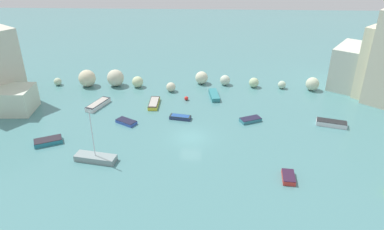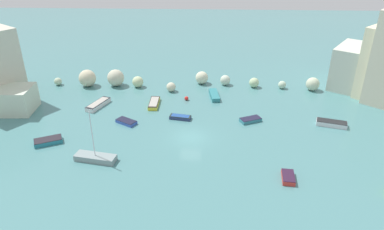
{
  "view_description": "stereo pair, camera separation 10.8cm",
  "coord_description": "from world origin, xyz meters",
  "px_view_note": "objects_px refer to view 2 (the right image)",
  "views": [
    {
      "loc": [
        1.67,
        -37.45,
        22.11
      ],
      "look_at": [
        0.0,
        3.94,
        1.0
      ],
      "focal_mm": 33.81,
      "sensor_mm": 36.0,
      "label": 1
    },
    {
      "loc": [
        1.77,
        -37.44,
        22.11
      ],
      "look_at": [
        0.0,
        3.94,
        1.0
      ],
      "focal_mm": 33.81,
      "sensor_mm": 36.0,
      "label": 2
    }
  ],
  "objects_px": {
    "moored_boat_6": "(180,117)",
    "moored_boat_9": "(126,122)",
    "moored_boat_2": "(154,103)",
    "moored_boat_3": "(214,95)",
    "moored_boat_0": "(95,157)",
    "moored_boat_5": "(288,177)",
    "channel_buoy": "(186,98)",
    "moored_boat_4": "(48,141)",
    "moored_boat_7": "(98,104)",
    "moored_boat_10": "(332,123)",
    "moored_boat_8": "(250,120)"
  },
  "relations": [
    {
      "from": "moored_boat_2",
      "to": "moored_boat_6",
      "type": "xyz_separation_m",
      "value": [
        4.04,
        -4.1,
        -0.04
      ]
    },
    {
      "from": "moored_boat_0",
      "to": "moored_boat_5",
      "type": "distance_m",
      "value": 20.28
    },
    {
      "from": "moored_boat_8",
      "to": "moored_boat_10",
      "type": "height_order",
      "value": "moored_boat_10"
    },
    {
      "from": "channel_buoy",
      "to": "moored_boat_0",
      "type": "bearing_deg",
      "value": -119.14
    },
    {
      "from": "moored_boat_5",
      "to": "moored_boat_6",
      "type": "height_order",
      "value": "moored_boat_5"
    },
    {
      "from": "moored_boat_9",
      "to": "moored_boat_6",
      "type": "bearing_deg",
      "value": 44.01
    },
    {
      "from": "moored_boat_4",
      "to": "moored_boat_9",
      "type": "distance_m",
      "value": 9.66
    },
    {
      "from": "moored_boat_2",
      "to": "moored_boat_10",
      "type": "distance_m",
      "value": 23.97
    },
    {
      "from": "channel_buoy",
      "to": "moored_boat_3",
      "type": "distance_m",
      "value": 4.28
    },
    {
      "from": "moored_boat_6",
      "to": "moored_boat_7",
      "type": "height_order",
      "value": "moored_boat_7"
    },
    {
      "from": "moored_boat_4",
      "to": "moored_boat_10",
      "type": "distance_m",
      "value": 34.82
    },
    {
      "from": "moored_boat_6",
      "to": "moored_boat_9",
      "type": "relative_size",
      "value": 1.0
    },
    {
      "from": "moored_boat_3",
      "to": "moored_boat_6",
      "type": "xyz_separation_m",
      "value": [
        -4.56,
        -7.2,
        -0.06
      ]
    },
    {
      "from": "moored_boat_0",
      "to": "moored_boat_2",
      "type": "bearing_deg",
      "value": -96.7
    },
    {
      "from": "moored_boat_10",
      "to": "moored_boat_0",
      "type": "bearing_deg",
      "value": 33.96
    },
    {
      "from": "moored_boat_2",
      "to": "moored_boat_3",
      "type": "bearing_deg",
      "value": 109.52
    },
    {
      "from": "moored_boat_0",
      "to": "moored_boat_10",
      "type": "relative_size",
      "value": 1.5
    },
    {
      "from": "moored_boat_6",
      "to": "moored_boat_10",
      "type": "xyz_separation_m",
      "value": [
        19.37,
        -1.05,
        0.07
      ]
    },
    {
      "from": "moored_boat_4",
      "to": "moored_boat_10",
      "type": "height_order",
      "value": "moored_boat_10"
    },
    {
      "from": "moored_boat_4",
      "to": "moored_boat_9",
      "type": "relative_size",
      "value": 1.18
    },
    {
      "from": "moored_boat_4",
      "to": "moored_boat_5",
      "type": "height_order",
      "value": "moored_boat_4"
    },
    {
      "from": "moored_boat_9",
      "to": "moored_boat_8",
      "type": "bearing_deg",
      "value": 35.73
    },
    {
      "from": "moored_boat_6",
      "to": "moored_boat_7",
      "type": "relative_size",
      "value": 0.65
    },
    {
      "from": "channel_buoy",
      "to": "moored_boat_6",
      "type": "bearing_deg",
      "value": -94.63
    },
    {
      "from": "moored_boat_0",
      "to": "moored_boat_5",
      "type": "xyz_separation_m",
      "value": [
        20.13,
        -2.51,
        -0.11
      ]
    },
    {
      "from": "moored_boat_3",
      "to": "moored_boat_7",
      "type": "relative_size",
      "value": 0.89
    },
    {
      "from": "moored_boat_6",
      "to": "moored_boat_10",
      "type": "height_order",
      "value": "moored_boat_10"
    },
    {
      "from": "moored_boat_5",
      "to": "moored_boat_7",
      "type": "distance_m",
      "value": 28.38
    },
    {
      "from": "moored_boat_4",
      "to": "moored_boat_5",
      "type": "relative_size",
      "value": 1.48
    },
    {
      "from": "moored_boat_6",
      "to": "moored_boat_9",
      "type": "height_order",
      "value": "moored_boat_6"
    },
    {
      "from": "moored_boat_3",
      "to": "moored_boat_10",
      "type": "relative_size",
      "value": 1.04
    },
    {
      "from": "moored_boat_7",
      "to": "moored_boat_6",
      "type": "bearing_deg",
      "value": 95.27
    },
    {
      "from": "moored_boat_5",
      "to": "moored_boat_4",
      "type": "bearing_deg",
      "value": 83.38
    },
    {
      "from": "moored_boat_4",
      "to": "moored_boat_6",
      "type": "xyz_separation_m",
      "value": [
        14.98,
        6.79,
        -0.03
      ]
    },
    {
      "from": "moored_boat_6",
      "to": "moored_boat_10",
      "type": "distance_m",
      "value": 19.39
    },
    {
      "from": "channel_buoy",
      "to": "moored_boat_4",
      "type": "height_order",
      "value": "channel_buoy"
    },
    {
      "from": "moored_boat_2",
      "to": "moored_boat_3",
      "type": "xyz_separation_m",
      "value": [
        8.61,
        3.09,
        0.02
      ]
    },
    {
      "from": "moored_boat_9",
      "to": "moored_boat_10",
      "type": "xyz_separation_m",
      "value": [
        26.23,
        0.49,
        0.1
      ]
    },
    {
      "from": "moored_boat_2",
      "to": "moored_boat_9",
      "type": "distance_m",
      "value": 6.31
    },
    {
      "from": "moored_boat_2",
      "to": "moored_boat_6",
      "type": "height_order",
      "value": "moored_boat_2"
    },
    {
      "from": "moored_boat_3",
      "to": "moored_boat_5",
      "type": "height_order",
      "value": "moored_boat_3"
    },
    {
      "from": "moored_boat_6",
      "to": "moored_boat_9",
      "type": "bearing_deg",
      "value": 23.1
    },
    {
      "from": "moored_boat_2",
      "to": "moored_boat_9",
      "type": "bearing_deg",
      "value": -26.84
    },
    {
      "from": "moored_boat_5",
      "to": "moored_boat_6",
      "type": "bearing_deg",
      "value": 48.52
    },
    {
      "from": "moored_boat_5",
      "to": "moored_boat_8",
      "type": "bearing_deg",
      "value": 17.17
    },
    {
      "from": "moored_boat_7",
      "to": "moored_boat_8",
      "type": "distance_m",
      "value": 21.34
    },
    {
      "from": "moored_boat_2",
      "to": "moored_boat_10",
      "type": "bearing_deg",
      "value": 77.32
    },
    {
      "from": "moored_boat_3",
      "to": "moored_boat_6",
      "type": "distance_m",
      "value": 8.52
    },
    {
      "from": "moored_boat_10",
      "to": "moored_boat_4",
      "type": "bearing_deg",
      "value": 25.46
    },
    {
      "from": "channel_buoy",
      "to": "moored_boat_7",
      "type": "distance_m",
      "value": 12.61
    }
  ]
}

